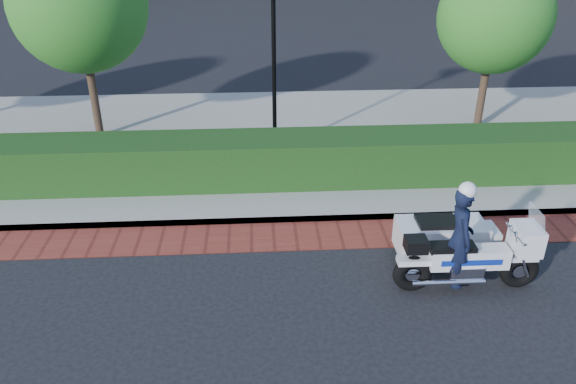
{
  "coord_description": "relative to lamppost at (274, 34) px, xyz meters",
  "views": [
    {
      "loc": [
        0.56,
        -7.4,
        5.56
      ],
      "look_at": [
        1.09,
        1.38,
        1.0
      ],
      "focal_mm": 35.0,
      "sensor_mm": 36.0,
      "label": 1
    }
  ],
  "objects": [
    {
      "name": "ground",
      "position": [
        -1.0,
        -5.2,
        -2.96
      ],
      "size": [
        120.0,
        120.0,
        0.0
      ],
      "primitive_type": "plane",
      "color": "black",
      "rests_on": "ground"
    },
    {
      "name": "brick_strip",
      "position": [
        -1.0,
        -3.7,
        -2.95
      ],
      "size": [
        60.0,
        1.0,
        0.01
      ],
      "primitive_type": "cube",
      "color": "maroon",
      "rests_on": "ground"
    },
    {
      "name": "sidewalk",
      "position": [
        -1.0,
        0.8,
        -2.88
      ],
      "size": [
        60.0,
        8.0,
        0.15
      ],
      "primitive_type": "cube",
      "color": "gray",
      "rests_on": "ground"
    },
    {
      "name": "hedge_main",
      "position": [
        -1.0,
        -1.6,
        -2.31
      ],
      "size": [
        18.0,
        1.2,
        1.0
      ],
      "primitive_type": "cube",
      "color": "black",
      "rests_on": "sidewalk"
    },
    {
      "name": "lamppost",
      "position": [
        0.0,
        0.0,
        0.0
      ],
      "size": [
        1.02,
        0.7,
        4.21
      ],
      "color": "black",
      "rests_on": "sidewalk"
    },
    {
      "name": "tree_b",
      "position": [
        -4.5,
        1.3,
        0.48
      ],
      "size": [
        3.2,
        3.2,
        4.89
      ],
      "color": "#332319",
      "rests_on": "sidewalk"
    },
    {
      "name": "tree_c",
      "position": [
        5.5,
        1.3,
        0.09
      ],
      "size": [
        2.8,
        2.8,
        4.3
      ],
      "color": "#332319",
      "rests_on": "sidewalk"
    },
    {
      "name": "police_motorcycle",
      "position": [
        2.74,
        -5.1,
        -2.3
      ],
      "size": [
        2.37,
        1.66,
        1.92
      ],
      "rotation": [
        0.0,
        0.0,
        -0.01
      ],
      "color": "black",
      "rests_on": "ground"
    }
  ]
}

